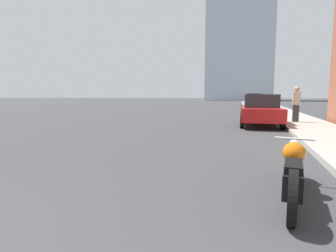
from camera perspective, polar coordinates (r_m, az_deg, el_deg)
sidewalk at (r=40.56m, az=21.46°, el=4.08°), size 2.39×240.00×0.15m
motorcycle at (r=4.28m, az=25.58°, el=-8.88°), size 0.64×2.40×0.79m
parked_car_red at (r=14.03m, az=19.47°, el=3.32°), size 2.05×4.62×1.57m
parked_car_white at (r=26.09m, az=18.05°, el=4.79°), size 2.28×4.11×1.68m
parked_car_blue at (r=36.32m, az=18.11°, el=5.26°), size 1.93×4.02×1.84m
parked_car_black at (r=49.11m, az=17.91°, el=5.48°), size 2.17×4.32×1.74m
pedestrian at (r=15.17m, az=26.13°, el=4.43°), size 0.36×0.26×1.84m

